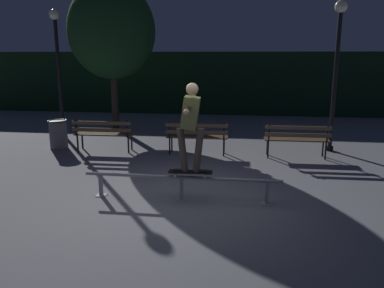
% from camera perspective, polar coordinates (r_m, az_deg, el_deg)
% --- Properties ---
extents(ground_plane, '(90.00, 90.00, 0.00)m').
position_cam_1_polar(ground_plane, '(6.98, -1.63, -8.38)').
color(ground_plane, slate).
extents(hedge_backdrop, '(24.00, 1.20, 2.69)m').
position_cam_1_polar(hedge_backdrop, '(17.31, 4.24, 9.04)').
color(hedge_backdrop, black).
rests_on(hedge_backdrop, ground).
extents(grind_rail, '(3.56, 0.18, 0.45)m').
position_cam_1_polar(grind_rail, '(6.91, -1.58, -5.59)').
color(grind_rail, gray).
rests_on(grind_rail, ground).
extents(skateboard, '(0.79, 0.23, 0.09)m').
position_cam_1_polar(skateboard, '(6.83, -0.22, -4.20)').
color(skateboard, black).
rests_on(skateboard, grind_rail).
extents(skateboarder, '(0.62, 1.41, 1.56)m').
position_cam_1_polar(skateboarder, '(6.61, -0.21, 3.57)').
color(skateboarder, black).
rests_on(skateboarder, skateboard).
extents(park_bench_leftmost, '(1.61, 0.44, 0.88)m').
position_cam_1_polar(park_bench_leftmost, '(10.58, -13.02, 1.76)').
color(park_bench_leftmost, black).
rests_on(park_bench_leftmost, ground).
extents(park_bench_left_center, '(1.61, 0.44, 0.88)m').
position_cam_1_polar(park_bench_left_center, '(9.97, 0.72, 1.42)').
color(park_bench_left_center, black).
rests_on(park_bench_left_center, ground).
extents(park_bench_right_center, '(1.61, 0.44, 0.88)m').
position_cam_1_polar(park_bench_right_center, '(9.99, 15.28, 0.97)').
color(park_bench_right_center, black).
rests_on(park_bench_right_center, ground).
extents(tree_far_left, '(2.90, 2.90, 4.93)m').
position_cam_1_polar(tree_far_left, '(13.62, -11.80, 16.06)').
color(tree_far_left, '#3D2D23').
rests_on(tree_far_left, ground).
extents(lamp_post_right, '(0.32, 0.32, 3.90)m').
position_cam_1_polar(lamp_post_right, '(10.87, 20.69, 11.89)').
color(lamp_post_right, black).
rests_on(lamp_post_right, ground).
extents(lamp_post_left, '(0.32, 0.32, 3.90)m').
position_cam_1_polar(lamp_post_left, '(12.88, -19.27, 12.05)').
color(lamp_post_left, black).
rests_on(lamp_post_left, ground).
extents(trash_can, '(0.52, 0.52, 0.80)m').
position_cam_1_polar(trash_can, '(11.27, -19.19, 1.41)').
color(trash_can, slate).
rests_on(trash_can, ground).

